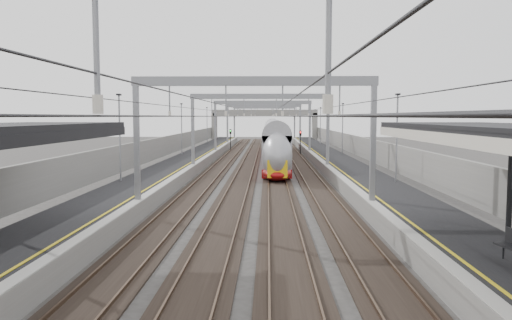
{
  "coord_description": "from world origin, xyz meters",
  "views": [
    {
      "loc": [
        0.73,
        -4.5,
        5.49
      ],
      "look_at": [
        0.0,
        25.97,
        2.83
      ],
      "focal_mm": 35.0,
      "sensor_mm": 36.0,
      "label": 1
    }
  ],
  "objects": [
    {
      "name": "platform_left",
      "position": [
        -8.0,
        45.0,
        0.5
      ],
      "size": [
        4.0,
        120.0,
        1.0
      ],
      "primitive_type": "cube",
      "color": "black",
      "rests_on": "ground"
    },
    {
      "name": "platform_right",
      "position": [
        8.0,
        45.0,
        0.5
      ],
      "size": [
        4.0,
        120.0,
        1.0
      ],
      "primitive_type": "cube",
      "color": "black",
      "rests_on": "ground"
    },
    {
      "name": "tracks",
      "position": [
        0.0,
        45.0,
        0.05
      ],
      "size": [
        11.4,
        140.0,
        0.2
      ],
      "color": "black",
      "rests_on": "ground"
    },
    {
      "name": "overhead_line",
      "position": [
        0.0,
        51.62,
        6.14
      ],
      "size": [
        13.0,
        140.0,
        6.6
      ],
      "color": "gray",
      "rests_on": "platform_left"
    },
    {
      "name": "overbridge",
      "position": [
        0.0,
        100.0,
        5.31
      ],
      "size": [
        22.0,
        2.2,
        6.9
      ],
      "color": "slate",
      "rests_on": "ground"
    },
    {
      "name": "wall_left",
      "position": [
        -11.2,
        45.0,
        1.6
      ],
      "size": [
        0.3,
        120.0,
        3.2
      ],
      "primitive_type": "cube",
      "color": "slate",
      "rests_on": "ground"
    },
    {
      "name": "wall_right",
      "position": [
        11.2,
        45.0,
        1.6
      ],
      "size": [
        0.3,
        120.0,
        3.2
      ],
      "primitive_type": "cube",
      "color": "slate",
      "rests_on": "ground"
    },
    {
      "name": "train",
      "position": [
        1.5,
        57.48,
        2.02
      ],
      "size": [
        2.59,
        47.26,
        4.11
      ],
      "color": "maroon",
      "rests_on": "ground"
    },
    {
      "name": "signal_green",
      "position": [
        -5.2,
        74.35,
        2.42
      ],
      "size": [
        0.32,
        0.32,
        3.48
      ],
      "color": "black",
      "rests_on": "ground"
    },
    {
      "name": "signal_red_near",
      "position": [
        3.2,
        64.85,
        2.42
      ],
      "size": [
        0.32,
        0.32,
        3.48
      ],
      "color": "black",
      "rests_on": "ground"
    },
    {
      "name": "signal_red_far",
      "position": [
        5.4,
        67.18,
        2.42
      ],
      "size": [
        0.32,
        0.32,
        3.48
      ],
      "color": "black",
      "rests_on": "ground"
    }
  ]
}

